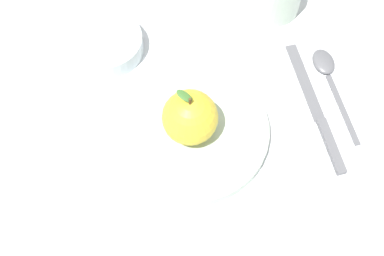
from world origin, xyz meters
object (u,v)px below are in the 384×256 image
Objects in this scene: dinner_plate at (192,130)px; knife at (320,118)px; spoon at (328,72)px; side_bowl at (108,43)px; apple at (190,117)px.

dinner_plate is 1.14× the size of knife.
spoon is at bearing -63.15° from knife.
side_bowl reaches higher than knife.
knife is at bearing 116.85° from spoon.
apple reaches higher than side_bowl.
side_bowl is at bearing 34.38° from spoon.
dinner_plate is 0.20m from side_bowl.
side_bowl reaches higher than spoon.
knife is at bearing -130.67° from dinner_plate.
apple is at bearing 89.64° from dinner_plate.
dinner_plate is 0.24m from spoon.
dinner_plate is at bearing 68.08° from spoon.
knife is (-0.13, -0.15, -0.06)m from apple.
side_bowl is at bearing -7.71° from apple.
apple is 0.82× the size of side_bowl.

